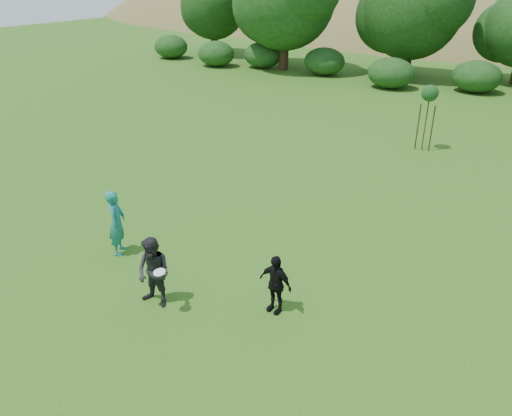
{
  "coord_description": "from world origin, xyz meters",
  "views": [
    {
      "loc": [
        6.93,
        -7.69,
        7.27
      ],
      "look_at": [
        0.0,
        3.0,
        1.1
      ],
      "focal_mm": 35.0,
      "sensor_mm": 36.0,
      "label": 1
    }
  ],
  "objects_px": {
    "player_grey": "(154,273)",
    "player_black": "(275,284)",
    "player_teal": "(117,222)",
    "sapling": "(430,95)"
  },
  "relations": [
    {
      "from": "player_grey",
      "to": "player_black",
      "type": "height_order",
      "value": "player_grey"
    },
    {
      "from": "player_grey",
      "to": "sapling",
      "type": "bearing_deg",
      "value": 78.95
    },
    {
      "from": "player_teal",
      "to": "sapling",
      "type": "xyz_separation_m",
      "value": [
        4.58,
        13.41,
        1.47
      ]
    },
    {
      "from": "player_grey",
      "to": "player_black",
      "type": "distance_m",
      "value": 2.83
    },
    {
      "from": "player_teal",
      "to": "sapling",
      "type": "height_order",
      "value": "sapling"
    },
    {
      "from": "player_grey",
      "to": "player_teal",
      "type": "bearing_deg",
      "value": 151.13
    },
    {
      "from": "player_teal",
      "to": "player_grey",
      "type": "xyz_separation_m",
      "value": [
        2.53,
        -1.22,
        -0.06
      ]
    },
    {
      "from": "player_black",
      "to": "sapling",
      "type": "height_order",
      "value": "sapling"
    },
    {
      "from": "player_teal",
      "to": "sapling",
      "type": "relative_size",
      "value": 0.66
    },
    {
      "from": "player_grey",
      "to": "sapling",
      "type": "distance_m",
      "value": 14.86
    }
  ]
}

